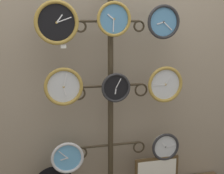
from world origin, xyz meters
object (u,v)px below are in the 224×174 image
(clock_middle_left, at_px, (64,87))
(clock_middle_center, at_px, (116,88))
(clock_bottom_right, at_px, (165,147))
(display_stand, at_px, (111,121))
(clock_top_right, at_px, (163,22))
(clock_bottom_left, at_px, (67,158))
(clock_top_center, at_px, (113,19))
(clock_top_left, at_px, (57,23))
(clock_middle_right, at_px, (165,84))

(clock_middle_left, distance_m, clock_middle_center, 0.42)
(clock_middle_left, height_order, clock_bottom_right, clock_middle_left)
(display_stand, bearing_deg, clock_middle_left, -165.76)
(clock_top_right, distance_m, clock_bottom_left, 1.33)
(clock_top_right, distance_m, clock_middle_left, 0.94)
(clock_top_center, distance_m, clock_middle_center, 0.54)
(clock_middle_left, xyz_separation_m, clock_bottom_left, (0.01, 0.01, -0.59))
(clock_bottom_left, bearing_deg, clock_top_center, -3.75)
(display_stand, height_order, clock_middle_left, display_stand)
(clock_bottom_left, bearing_deg, clock_middle_center, 0.07)
(clock_top_left, relative_size, clock_top_center, 1.22)
(clock_top_center, relative_size, clock_middle_center, 1.11)
(display_stand, bearing_deg, clock_top_center, -91.98)
(clock_middle_center, bearing_deg, clock_top_right, 0.26)
(clock_top_left, height_order, clock_middle_left, clock_top_left)
(clock_top_left, bearing_deg, clock_bottom_left, 21.64)
(clock_top_center, xyz_separation_m, clock_middle_left, (-0.39, 0.01, -0.50))
(clock_top_right, height_order, clock_bottom_right, clock_top_right)
(display_stand, relative_size, clock_middle_center, 7.66)
(display_stand, relative_size, clock_top_left, 5.68)
(clock_top_left, xyz_separation_m, clock_top_right, (0.84, 0.02, 0.00))
(clock_middle_left, bearing_deg, display_stand, 14.24)
(clock_top_left, relative_size, clock_middle_center, 1.35)
(clock_top_right, xyz_separation_m, clock_middle_center, (-0.39, -0.00, -0.51))
(clock_top_left, height_order, clock_middle_right, clock_top_left)
(clock_top_left, bearing_deg, clock_middle_left, 7.13)
(clock_middle_center, bearing_deg, clock_bottom_right, -1.72)
(clock_middle_left, bearing_deg, clock_middle_right, 1.08)
(clock_top_center, relative_size, clock_bottom_right, 1.07)
(clock_top_left, distance_m, clock_middle_center, 0.68)
(clock_middle_center, bearing_deg, clock_bottom_left, -179.93)
(clock_top_center, xyz_separation_m, clock_top_right, (0.42, 0.03, -0.02))
(clock_top_right, height_order, clock_bottom_left, clock_top_right)
(display_stand, xyz_separation_m, clock_top_right, (0.41, -0.08, 0.82))
(clock_bottom_right, bearing_deg, clock_middle_right, 141.04)
(clock_middle_left, bearing_deg, clock_middle_center, 2.07)
(clock_top_center, height_order, clock_bottom_left, clock_top_center)
(clock_middle_right, bearing_deg, clock_top_center, -176.70)
(clock_top_center, bearing_deg, clock_middle_right, 3.30)
(clock_top_center, relative_size, clock_bottom_left, 1.00)
(clock_middle_left, xyz_separation_m, clock_bottom_right, (0.86, 0.00, -0.58))
(clock_top_right, height_order, clock_middle_right, clock_top_right)
(display_stand, distance_m, clock_bottom_left, 0.46)
(clock_top_left, bearing_deg, clock_middle_center, 2.47)
(display_stand, height_order, clock_middle_center, display_stand)
(clock_bottom_left, bearing_deg, clock_top_left, -158.36)
(display_stand, height_order, clock_top_left, display_stand)
(clock_top_right, xyz_separation_m, clock_middle_right, (0.03, -0.00, -0.51))
(display_stand, relative_size, clock_middle_right, 5.99)
(display_stand, xyz_separation_m, clock_bottom_right, (0.46, -0.10, -0.24))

